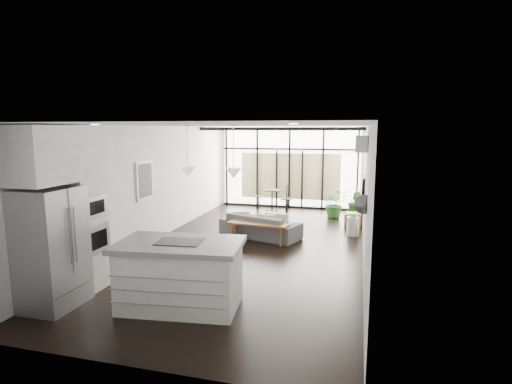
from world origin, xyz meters
The scene contains 27 objects.
floor centered at (0.00, 0.00, 0.00)m, with size 5.00×10.00×0.00m, color black.
ceiling centered at (0.00, 0.00, 2.80)m, with size 5.00×10.00×0.00m, color white.
wall_left centered at (-2.50, 0.00, 1.40)m, with size 0.02×10.00×2.80m, color silver.
wall_right centered at (2.50, 0.00, 1.40)m, with size 0.02×10.00×2.80m, color silver.
wall_back centered at (0.00, 5.00, 1.40)m, with size 5.00×0.02×2.80m, color silver.
wall_front centered at (0.00, -5.00, 1.40)m, with size 5.00×0.02×2.80m, color silver.
glazing centered at (0.00, 4.88, 1.40)m, with size 5.00×0.20×2.80m, color black.
skylight centered at (0.00, 4.00, 2.77)m, with size 4.70×1.90×0.06m, color white.
neighbour_building centered at (0.00, 4.95, 1.10)m, with size 3.50×0.02×1.60m, color beige.
island centered at (-0.24, -3.39, 0.52)m, with size 1.89×1.12×1.03m, color white.
cooktop centered at (-0.24, -3.39, 1.04)m, with size 0.68×0.45×0.01m, color black.
fridge centered at (-2.13, -3.85, 0.93)m, with size 0.72×0.90×1.86m, color #9B9A9F.
appliance_column centered at (-2.16, -3.15, 1.26)m, with size 0.65×0.68×2.52m, color white.
upper_cabinets centered at (-2.12, -3.50, 2.35)m, with size 0.62×1.75×0.86m, color white.
pendant_left centered at (-0.40, -2.65, 2.02)m, with size 0.26×0.26×0.18m, color white.
pendant_right centered at (0.40, -2.65, 2.02)m, with size 0.26×0.26×0.18m, color white.
sofa centered at (-0.04, 0.88, 0.40)m, with size 2.06×0.60×0.81m, color #49494B.
console_bench centered at (0.03, 0.36, 0.24)m, with size 1.49×0.37×0.48m, color brown.
pouf centered at (-0.02, 1.82, 0.21)m, with size 0.53×0.53×0.43m, color beige.
crate centered at (2.25, 2.75, 0.18)m, with size 0.47×0.47×0.36m, color brown.
plant_tall centered at (1.64, 3.71, 0.34)m, with size 0.79×0.88×0.68m, color #276723.
plant_crate centered at (2.25, 2.75, 0.50)m, with size 0.36×0.66×0.29m, color #276723.
milk_can centered at (2.25, 1.57, 0.31)m, with size 0.31×0.31×0.61m, color beige.
bistro_set centered at (-0.46, 4.21, 0.38)m, with size 1.59×0.64×0.76m, color black.
tv centered at (2.46, 1.00, 1.30)m, with size 0.05×1.10×0.65m, color black.
ac_unit centered at (2.38, -0.80, 2.45)m, with size 0.22×0.90×0.30m, color white.
framed_art centered at (-2.47, -0.50, 1.55)m, with size 0.04×0.70×0.90m, color black.
Camera 1 is at (2.36, -8.74, 2.72)m, focal length 28.00 mm.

